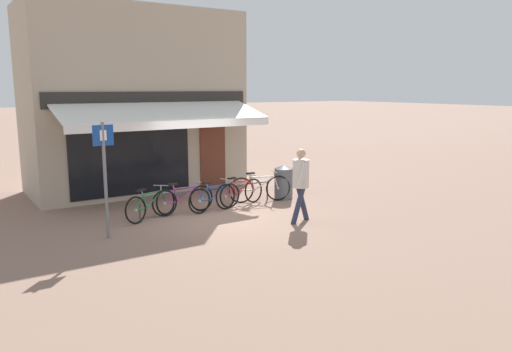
# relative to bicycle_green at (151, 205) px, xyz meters

# --- Properties ---
(ground_plane) EXTENTS (160.00, 160.00, 0.00)m
(ground_plane) POSITION_rel_bicycle_green_xyz_m (1.63, -0.71, -0.36)
(ground_plane) COLOR #846656
(shop_front) EXTENTS (6.50, 4.72, 5.63)m
(shop_front) POSITION_rel_bicycle_green_xyz_m (1.12, 3.88, 2.45)
(shop_front) COLOR tan
(shop_front) RESTS_ON ground_plane
(bike_rack_rail) EXTENTS (3.99, 0.04, 0.57)m
(bike_rack_rail) POSITION_rel_bicycle_green_xyz_m (1.71, 0.16, 0.12)
(bike_rack_rail) COLOR #47494F
(bike_rack_rail) RESTS_ON ground_plane
(bicycle_green) EXTENTS (1.61, 0.82, 0.83)m
(bicycle_green) POSITION_rel_bicycle_green_xyz_m (0.00, 0.00, 0.00)
(bicycle_green) COLOR black
(bicycle_green) RESTS_ON ground_plane
(bicycle_purple) EXTENTS (1.75, 0.52, 0.84)m
(bicycle_purple) POSITION_rel_bicycle_green_xyz_m (0.92, 0.07, 0.01)
(bicycle_purple) COLOR black
(bicycle_purple) RESTS_ON ground_plane
(bicycle_blue) EXTENTS (1.67, 0.52, 0.82)m
(bicycle_blue) POSITION_rel_bicycle_green_xyz_m (1.74, -0.13, 0.00)
(bicycle_blue) COLOR black
(bicycle_blue) RESTS_ON ground_plane
(bicycle_red) EXTENTS (1.77, 0.64, 0.85)m
(bicycle_red) POSITION_rel_bicycle_green_xyz_m (2.60, -0.01, 0.01)
(bicycle_red) COLOR black
(bicycle_red) RESTS_ON ground_plane
(bicycle_silver) EXTENTS (1.77, 0.69, 0.88)m
(bicycle_silver) POSITION_rel_bicycle_green_xyz_m (3.33, 0.09, 0.03)
(bicycle_silver) COLOR black
(bicycle_silver) RESTS_ON ground_plane
(pedestrian_adult) EXTENTS (0.67, 0.61, 1.82)m
(pedestrian_adult) POSITION_rel_bicycle_green_xyz_m (2.95, -2.26, 0.74)
(pedestrian_adult) COLOR #282D47
(pedestrian_adult) RESTS_ON ground_plane
(litter_bin) EXTENTS (0.55, 0.55, 1.00)m
(litter_bin) POSITION_rel_bicycle_green_xyz_m (4.18, 0.07, 0.14)
(litter_bin) COLOR #515459
(litter_bin) RESTS_ON ground_plane
(parking_sign) EXTENTS (0.44, 0.07, 2.54)m
(parking_sign) POSITION_rel_bicycle_green_xyz_m (-1.39, -1.00, 1.18)
(parking_sign) COLOR slate
(parking_sign) RESTS_ON ground_plane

